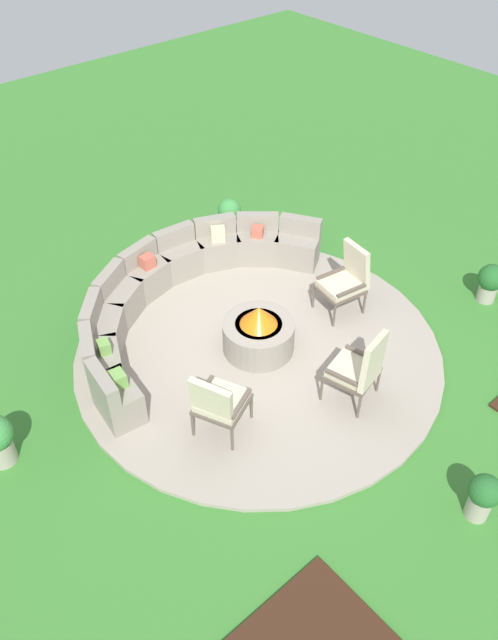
{
  "coord_description": "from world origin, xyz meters",
  "views": [
    {
      "loc": [
        -4.19,
        -4.64,
        6.12
      ],
      "look_at": [
        0.0,
        0.2,
        0.45
      ],
      "focal_mm": 34.65,
      "sensor_mm": 36.0,
      "label": 1
    }
  ],
  "objects_px": {
    "lounge_chair_front_right": "(360,368)",
    "lounge_chair_back_left": "(346,279)",
    "curved_stone_bench": "(176,290)",
    "lounge_chair_front_left": "(218,402)",
    "potted_plant_1": "(230,215)",
    "potted_plant_2": "(491,281)",
    "fire_pit": "(258,333)",
    "potted_plant_0": "(483,495)"
  },
  "relations": [
    {
      "from": "lounge_chair_back_left",
      "to": "potted_plant_0",
      "type": "distance_m",
      "value": 3.62
    },
    {
      "from": "fire_pit",
      "to": "lounge_chair_back_left",
      "type": "xyz_separation_m",
      "value": [
        1.55,
        -0.18,
        0.27
      ]
    },
    {
      "from": "lounge_chair_back_left",
      "to": "potted_plant_1",
      "type": "height_order",
      "value": "lounge_chair_back_left"
    },
    {
      "from": "lounge_chair_front_right",
      "to": "potted_plant_1",
      "type": "height_order",
      "value": "lounge_chair_front_right"
    },
    {
      "from": "curved_stone_bench",
      "to": "fire_pit",
      "type": "bearing_deg",
      "value": -77.76
    },
    {
      "from": "lounge_chair_front_right",
      "to": "potted_plant_0",
      "type": "height_order",
      "value": "lounge_chair_front_right"
    },
    {
      "from": "curved_stone_bench",
      "to": "potted_plant_0",
      "type": "xyz_separation_m",
      "value": [
        0.43,
        -4.98,
        -0.02
      ]
    },
    {
      "from": "fire_pit",
      "to": "lounge_chair_front_left",
      "type": "relative_size",
      "value": 0.96
    },
    {
      "from": "fire_pit",
      "to": "lounge_chair_front_left",
      "type": "xyz_separation_m",
      "value": [
        -1.33,
        -0.79,
        0.25
      ]
    },
    {
      "from": "fire_pit",
      "to": "lounge_chair_front_right",
      "type": "bearing_deg",
      "value": -77.67
    },
    {
      "from": "lounge_chair_front_right",
      "to": "lounge_chair_back_left",
      "type": "relative_size",
      "value": 1.02
    },
    {
      "from": "fire_pit",
      "to": "potted_plant_1",
      "type": "bearing_deg",
      "value": 58.08
    },
    {
      "from": "potted_plant_2",
      "to": "potted_plant_1",
      "type": "bearing_deg",
      "value": 114.51
    },
    {
      "from": "curved_stone_bench",
      "to": "lounge_chair_front_right",
      "type": "height_order",
      "value": "lounge_chair_front_right"
    },
    {
      "from": "fire_pit",
      "to": "lounge_chair_back_left",
      "type": "distance_m",
      "value": 1.58
    },
    {
      "from": "lounge_chair_front_right",
      "to": "potted_plant_0",
      "type": "xyz_separation_m",
      "value": [
        -0.23,
        -1.98,
        -0.25
      ]
    },
    {
      "from": "lounge_chair_front_right",
      "to": "potted_plant_2",
      "type": "bearing_deg",
      "value": -13.31
    },
    {
      "from": "curved_stone_bench",
      "to": "potted_plant_2",
      "type": "height_order",
      "value": "curved_stone_bench"
    },
    {
      "from": "potted_plant_0",
      "to": "potted_plant_2",
      "type": "bearing_deg",
      "value": 31.64
    },
    {
      "from": "lounge_chair_back_left",
      "to": "potted_plant_0",
      "type": "height_order",
      "value": "lounge_chair_back_left"
    },
    {
      "from": "lounge_chair_front_right",
      "to": "lounge_chair_back_left",
      "type": "bearing_deg",
      "value": 33.13
    },
    {
      "from": "fire_pit",
      "to": "potted_plant_1",
      "type": "distance_m",
      "value": 3.02
    },
    {
      "from": "lounge_chair_back_left",
      "to": "potted_plant_2",
      "type": "xyz_separation_m",
      "value": [
        1.88,
        -1.27,
        -0.26
      ]
    },
    {
      "from": "lounge_chair_front_right",
      "to": "lounge_chair_back_left",
      "type": "xyz_separation_m",
      "value": [
        1.21,
        1.33,
        -0.0
      ]
    },
    {
      "from": "lounge_chair_front_right",
      "to": "curved_stone_bench",
      "type": "bearing_deg",
      "value": 87.71
    },
    {
      "from": "lounge_chair_front_left",
      "to": "lounge_chair_back_left",
      "type": "bearing_deg",
      "value": 77.47
    },
    {
      "from": "curved_stone_bench",
      "to": "potted_plant_1",
      "type": "distance_m",
      "value": 2.2
    },
    {
      "from": "fire_pit",
      "to": "lounge_chair_front_right",
      "type": "relative_size",
      "value": 0.9
    },
    {
      "from": "lounge_chair_front_left",
      "to": "potted_plant_1",
      "type": "xyz_separation_m",
      "value": [
        2.93,
        3.35,
        -0.21
      ]
    },
    {
      "from": "curved_stone_bench",
      "to": "potted_plant_1",
      "type": "xyz_separation_m",
      "value": [
        1.92,
        1.08,
        0.01
      ]
    },
    {
      "from": "lounge_chair_front_right",
      "to": "potted_plant_1",
      "type": "xyz_separation_m",
      "value": [
        1.27,
        4.08,
        -0.23
      ]
    },
    {
      "from": "curved_stone_bench",
      "to": "potted_plant_1",
      "type": "height_order",
      "value": "curved_stone_bench"
    },
    {
      "from": "fire_pit",
      "to": "lounge_chair_back_left",
      "type": "relative_size",
      "value": 0.91
    },
    {
      "from": "potted_plant_0",
      "to": "potted_plant_2",
      "type": "distance_m",
      "value": 3.9
    },
    {
      "from": "fire_pit",
      "to": "lounge_chair_front_right",
      "type": "distance_m",
      "value": 1.58
    },
    {
      "from": "fire_pit",
      "to": "potted_plant_0",
      "type": "distance_m",
      "value": 3.5
    },
    {
      "from": "lounge_chair_front_right",
      "to": "potted_plant_1",
      "type": "bearing_deg",
      "value": 58.2
    },
    {
      "from": "curved_stone_bench",
      "to": "potted_plant_1",
      "type": "relative_size",
      "value": 6.63
    },
    {
      "from": "curved_stone_bench",
      "to": "lounge_chair_front_left",
      "type": "xyz_separation_m",
      "value": [
        -1.01,
        -2.27,
        0.22
      ]
    },
    {
      "from": "fire_pit",
      "to": "potted_plant_2",
      "type": "bearing_deg",
      "value": -22.93
    },
    {
      "from": "lounge_chair_front_right",
      "to": "potted_plant_0",
      "type": "relative_size",
      "value": 1.74
    },
    {
      "from": "fire_pit",
      "to": "potted_plant_0",
      "type": "height_order",
      "value": "fire_pit"
    }
  ]
}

